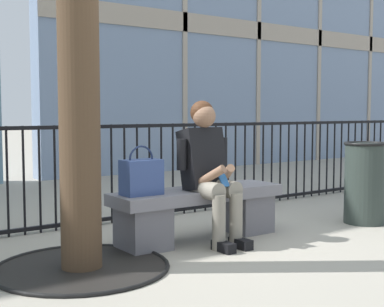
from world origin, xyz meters
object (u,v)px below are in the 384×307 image
at_px(handbag_on_bench, 141,176).
at_px(trash_can, 365,182).
at_px(seated_person_with_phone, 209,167).
at_px(stone_bench, 199,209).

distance_m(handbag_on_bench, trash_can, 2.39).
relative_size(seated_person_with_phone, trash_can, 1.49).
distance_m(stone_bench, trash_can, 1.82).
relative_size(stone_bench, handbag_on_bench, 4.01).
xyz_separation_m(stone_bench, trash_can, (1.77, -0.41, 0.15)).
relative_size(handbag_on_bench, trash_can, 0.49).
distance_m(seated_person_with_phone, handbag_on_bench, 0.61).
xyz_separation_m(seated_person_with_phone, handbag_on_bench, (-0.59, 0.12, -0.05)).
distance_m(stone_bench, seated_person_with_phone, 0.40).
bearing_deg(seated_person_with_phone, handbag_on_bench, 168.67).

